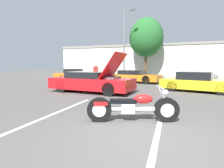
{
  "coord_description": "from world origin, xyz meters",
  "views": [
    {
      "loc": [
        0.51,
        -3.53,
        1.55
      ],
      "look_at": [
        -1.71,
        2.95,
        0.8
      ],
      "focal_mm": 28.0,
      "sensor_mm": 36.0,
      "label": 1
    }
  ],
  "objects_px": {
    "motorcycle": "(133,107)",
    "parked_car_left_row": "(75,75)",
    "light_pole": "(125,41)",
    "tree_background": "(146,38)",
    "parked_car_mid_right_row": "(197,82)",
    "show_car_hood_open": "(92,82)",
    "parked_car_mid_left_row": "(133,76)",
    "spectator_by_show_car": "(96,72)"
  },
  "relations": [
    {
      "from": "motorcycle",
      "to": "parked_car_left_row",
      "type": "height_order",
      "value": "parked_car_left_row"
    },
    {
      "from": "light_pole",
      "to": "tree_background",
      "type": "relative_size",
      "value": 1.03
    },
    {
      "from": "parked_car_mid_right_row",
      "to": "parked_car_left_row",
      "type": "bearing_deg",
      "value": 172.94
    },
    {
      "from": "motorcycle",
      "to": "show_car_hood_open",
      "type": "bearing_deg",
      "value": 108.47
    },
    {
      "from": "tree_background",
      "to": "show_car_hood_open",
      "type": "bearing_deg",
      "value": -95.08
    },
    {
      "from": "light_pole",
      "to": "parked_car_mid_left_row",
      "type": "relative_size",
      "value": 1.52
    },
    {
      "from": "tree_background",
      "to": "parked_car_mid_left_row",
      "type": "height_order",
      "value": "tree_background"
    },
    {
      "from": "light_pole",
      "to": "spectator_by_show_car",
      "type": "bearing_deg",
      "value": -99.77
    },
    {
      "from": "light_pole",
      "to": "parked_car_mid_right_row",
      "type": "xyz_separation_m",
      "value": [
        6.38,
        -7.5,
        -3.6
      ]
    },
    {
      "from": "light_pole",
      "to": "parked_car_mid_left_row",
      "type": "distance_m",
      "value": 5.31
    },
    {
      "from": "light_pole",
      "to": "motorcycle",
      "type": "xyz_separation_m",
      "value": [
        3.99,
        -14.22,
        -3.75
      ]
    },
    {
      "from": "light_pole",
      "to": "parked_car_left_row",
      "type": "height_order",
      "value": "light_pole"
    },
    {
      "from": "parked_car_left_row",
      "to": "spectator_by_show_car",
      "type": "height_order",
      "value": "spectator_by_show_car"
    },
    {
      "from": "parked_car_mid_left_row",
      "to": "motorcycle",
      "type": "bearing_deg",
      "value": -64.84
    },
    {
      "from": "parked_car_mid_left_row",
      "to": "parked_car_mid_right_row",
      "type": "relative_size",
      "value": 1.15
    },
    {
      "from": "show_car_hood_open",
      "to": "parked_car_left_row",
      "type": "relative_size",
      "value": 1.12
    },
    {
      "from": "parked_car_left_row",
      "to": "show_car_hood_open",
      "type": "bearing_deg",
      "value": -76.04
    },
    {
      "from": "motorcycle",
      "to": "spectator_by_show_car",
      "type": "height_order",
      "value": "spectator_by_show_car"
    },
    {
      "from": "parked_car_mid_right_row",
      "to": "light_pole",
      "type": "bearing_deg",
      "value": 144.99
    },
    {
      "from": "motorcycle",
      "to": "parked_car_mid_right_row",
      "type": "height_order",
      "value": "parked_car_mid_right_row"
    },
    {
      "from": "show_car_hood_open",
      "to": "spectator_by_show_car",
      "type": "height_order",
      "value": "show_car_hood_open"
    },
    {
      "from": "parked_car_mid_left_row",
      "to": "spectator_by_show_car",
      "type": "bearing_deg",
      "value": -128.44
    },
    {
      "from": "parked_car_left_row",
      "to": "spectator_by_show_car",
      "type": "relative_size",
      "value": 2.71
    },
    {
      "from": "tree_background",
      "to": "parked_car_left_row",
      "type": "distance_m",
      "value": 10.05
    },
    {
      "from": "tree_background",
      "to": "parked_car_mid_left_row",
      "type": "relative_size",
      "value": 1.47
    },
    {
      "from": "show_car_hood_open",
      "to": "parked_car_left_row",
      "type": "bearing_deg",
      "value": 132.8
    },
    {
      "from": "tree_background",
      "to": "show_car_hood_open",
      "type": "relative_size",
      "value": 1.48
    },
    {
      "from": "tree_background",
      "to": "light_pole",
      "type": "bearing_deg",
      "value": -118.23
    },
    {
      "from": "tree_background",
      "to": "show_car_hood_open",
      "type": "height_order",
      "value": "tree_background"
    },
    {
      "from": "tree_background",
      "to": "parked_car_mid_left_row",
      "type": "distance_m",
      "value": 8.17
    },
    {
      "from": "tree_background",
      "to": "motorcycle",
      "type": "xyz_separation_m",
      "value": [
        2.16,
        -17.62,
        -4.51
      ]
    },
    {
      "from": "tree_background",
      "to": "parked_car_left_row",
      "type": "bearing_deg",
      "value": -132.63
    },
    {
      "from": "motorcycle",
      "to": "spectator_by_show_car",
      "type": "xyz_separation_m",
      "value": [
        -4.96,
        8.6,
        0.56
      ]
    },
    {
      "from": "motorcycle",
      "to": "parked_car_mid_right_row",
      "type": "xyz_separation_m",
      "value": [
        2.4,
        6.72,
        0.14
      ]
    },
    {
      "from": "light_pole",
      "to": "parked_car_mid_right_row",
      "type": "bearing_deg",
      "value": -49.59
    },
    {
      "from": "show_car_hood_open",
      "to": "spectator_by_show_car",
      "type": "bearing_deg",
      "value": 116.86
    },
    {
      "from": "parked_car_mid_right_row",
      "to": "parked_car_left_row",
      "type": "height_order",
      "value": "same"
    },
    {
      "from": "tree_background",
      "to": "parked_car_mid_right_row",
      "type": "distance_m",
      "value": 12.6
    },
    {
      "from": "motorcycle",
      "to": "spectator_by_show_car",
      "type": "bearing_deg",
      "value": 101.51
    },
    {
      "from": "tree_background",
      "to": "parked_car_mid_right_row",
      "type": "height_order",
      "value": "tree_background"
    },
    {
      "from": "light_pole",
      "to": "show_car_hood_open",
      "type": "height_order",
      "value": "light_pole"
    },
    {
      "from": "parked_car_mid_left_row",
      "to": "parked_car_left_row",
      "type": "xyz_separation_m",
      "value": [
        -6.04,
        0.23,
        0.01
      ]
    }
  ]
}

